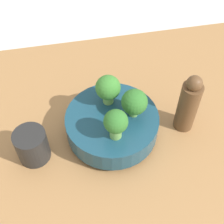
# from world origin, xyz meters

# --- Properties ---
(ground_plane) EXTENTS (6.00, 6.00, 0.00)m
(ground_plane) POSITION_xyz_m (0.00, 0.00, 0.00)
(ground_plane) COLOR silver
(table) EXTENTS (1.19, 0.89, 0.03)m
(table) POSITION_xyz_m (0.00, 0.00, 0.02)
(table) COLOR #9E7042
(table) RESTS_ON ground_plane
(bowl) EXTENTS (0.24, 0.24, 0.07)m
(bowl) POSITION_xyz_m (-0.02, 0.04, 0.07)
(bowl) COLOR navy
(bowl) RESTS_ON table
(broccoli_floret_right) EXTENTS (0.06, 0.06, 0.08)m
(broccoli_floret_right) POSITION_xyz_m (0.03, 0.03, 0.15)
(broccoli_floret_right) COLOR #6BA34C
(broccoli_floret_right) RESTS_ON bowl
(broccoli_floret_back) EXTENTS (0.06, 0.06, 0.08)m
(broccoli_floret_back) POSITION_xyz_m (-0.02, 0.09, 0.15)
(broccoli_floret_back) COLOR #7AB256
(broccoli_floret_back) RESTS_ON bowl
(broccoli_floret_front) EXTENTS (0.06, 0.06, 0.08)m
(broccoli_floret_front) POSITION_xyz_m (-0.03, -0.02, 0.15)
(broccoli_floret_front) COLOR #6BA34C
(broccoli_floret_front) RESTS_ON bowl
(cup) EXTENTS (0.08, 0.08, 0.09)m
(cup) POSITION_xyz_m (-0.23, 0.01, 0.08)
(cup) COLOR black
(cup) RESTS_ON table
(pepper_mill) EXTENTS (0.05, 0.05, 0.18)m
(pepper_mill) POSITION_xyz_m (0.17, 0.03, 0.12)
(pepper_mill) COLOR brown
(pepper_mill) RESTS_ON table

